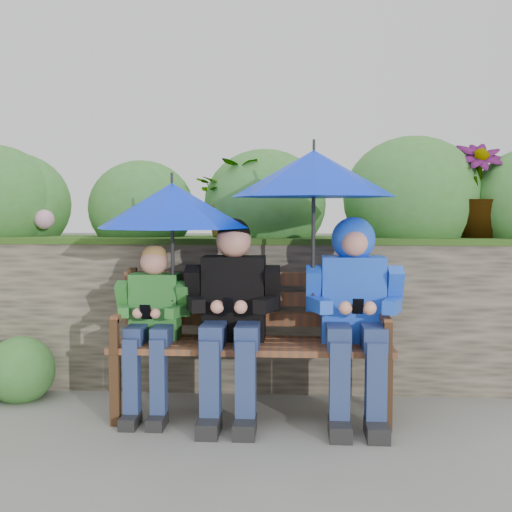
# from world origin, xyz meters

# --- Properties ---
(ground) EXTENTS (60.00, 60.00, 0.00)m
(ground) POSITION_xyz_m (0.00, 0.00, 0.00)
(ground) COLOR #656657
(ground) RESTS_ON ground
(garden_backdrop) EXTENTS (8.00, 2.83, 1.85)m
(garden_backdrop) POSITION_xyz_m (-0.11, 1.58, 0.65)
(garden_backdrop) COLOR #433F34
(garden_backdrop) RESTS_ON ground
(park_bench) EXTENTS (1.63, 0.48, 0.86)m
(park_bench) POSITION_xyz_m (-0.02, 0.16, 0.49)
(park_bench) COLOR #3D2615
(park_bench) RESTS_ON ground
(boy_left) EXTENTS (0.43, 0.50, 1.01)m
(boy_left) POSITION_xyz_m (-0.62, 0.10, 0.57)
(boy_left) COLOR #2A812C
(boy_left) RESTS_ON ground
(boy_middle) EXTENTS (0.55, 0.64, 1.17)m
(boy_middle) POSITION_xyz_m (-0.14, 0.08, 0.64)
(boy_middle) COLOR black
(boy_middle) RESTS_ON ground
(boy_right) EXTENTS (0.56, 0.67, 1.18)m
(boy_right) POSITION_xyz_m (0.57, 0.09, 0.69)
(boy_right) COLOR blue
(boy_right) RESTS_ON ground
(umbrella_left) EXTENTS (0.90, 0.90, 0.77)m
(umbrella_left) POSITION_xyz_m (-0.49, 0.12, 1.24)
(umbrella_left) COLOR #0023DE
(umbrella_left) RESTS_ON ground
(umbrella_right) EXTENTS (0.95, 0.95, 0.94)m
(umbrella_right) POSITION_xyz_m (0.33, 0.10, 1.42)
(umbrella_right) COLOR #0023DE
(umbrella_right) RESTS_ON ground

